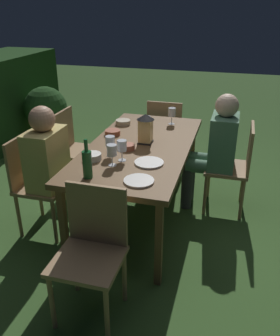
{
  "coord_description": "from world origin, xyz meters",
  "views": [
    {
      "loc": [
        -2.8,
        -0.78,
        1.89
      ],
      "look_at": [
        0.0,
        0.0,
        0.52
      ],
      "focal_mm": 38.09,
      "sensor_mm": 36.0,
      "label": 1
    }
  ],
  "objects": [
    {
      "name": "dining_table",
      "position": [
        0.0,
        0.0,
        0.69
      ],
      "size": [
        1.78,
        0.87,
        0.75
      ],
      "color": "brown",
      "rests_on": "ground"
    },
    {
      "name": "wine_glass_d",
      "position": [
        -0.36,
        0.05,
        0.86
      ],
      "size": [
        0.08,
        0.08,
        0.17
      ],
      "color": "silver",
      "rests_on": "dining_table"
    },
    {
      "name": "lantern_centerpiece",
      "position": [
        0.06,
        -0.03,
        0.89
      ],
      "size": [
        0.15,
        0.15,
        0.27
      ],
      "color": "black",
      "rests_on": "dining_table"
    },
    {
      "name": "chair_side_right_a",
      "position": [
        -0.4,
        0.83,
        0.49
      ],
      "size": [
        0.42,
        0.4,
        0.87
      ],
      "color": "#9E7A51",
      "rests_on": "ground"
    },
    {
      "name": "bowl_salad",
      "position": [
        0.18,
        0.32,
        0.77
      ],
      "size": [
        0.15,
        0.15,
        0.05
      ],
      "color": "#9E5138",
      "rests_on": "dining_table"
    },
    {
      "name": "chair_head_far",
      "position": [
        1.14,
        0.0,
        0.49
      ],
      "size": [
        0.4,
        0.42,
        0.87
      ],
      "color": "#9E7A51",
      "rests_on": "ground"
    },
    {
      "name": "chair_side_left_b",
      "position": [
        0.4,
        -0.83,
        0.49
      ],
      "size": [
        0.42,
        0.4,
        0.87
      ],
      "color": "#9E7A51",
      "rests_on": "ground"
    },
    {
      "name": "person_in_mustard",
      "position": [
        -0.4,
        0.63,
        0.64
      ],
      "size": [
        0.38,
        0.47,
        1.15
      ],
      "color": "tan",
      "rests_on": "ground"
    },
    {
      "name": "plate_b",
      "position": [
        -0.68,
        -0.18,
        0.75
      ],
      "size": [
        0.22,
        0.22,
        0.01
      ],
      "primitive_type": "cylinder",
      "color": "silver",
      "rests_on": "dining_table"
    },
    {
      "name": "green_bottle_on_table",
      "position": [
        -0.71,
        0.19,
        0.86
      ],
      "size": [
        0.07,
        0.07,
        0.29
      ],
      "color": "#1E5B2D",
      "rests_on": "dining_table"
    },
    {
      "name": "bowl_dip",
      "position": [
        -0.41,
        0.28,
        0.77
      ],
      "size": [
        0.14,
        0.14,
        0.05
      ],
      "color": "silver",
      "rests_on": "dining_table"
    },
    {
      "name": "wine_glass_c",
      "position": [
        0.65,
        -0.15,
        0.86
      ],
      "size": [
        0.08,
        0.08,
        0.17
      ],
      "color": "silver",
      "rests_on": "dining_table"
    },
    {
      "name": "potted_plant_by_hedge",
      "position": [
        1.51,
        1.79,
        0.49
      ],
      "size": [
        0.6,
        0.6,
        0.83
      ],
      "color": "brown",
      "rests_on": "ground"
    },
    {
      "name": "wine_glass_a",
      "position": [
        -0.3,
        0.17,
        0.86
      ],
      "size": [
        0.08,
        0.08,
        0.17
      ],
      "color": "silver",
      "rests_on": "dining_table"
    },
    {
      "name": "ground_plane",
      "position": [
        0.0,
        0.0,
        0.0
      ],
      "size": [
        16.0,
        16.0,
        0.0
      ],
      "primitive_type": "plane",
      "color": "#385B28"
    },
    {
      "name": "person_in_green",
      "position": [
        0.4,
        -0.63,
        0.64
      ],
      "size": [
        0.38,
        0.47,
        1.15
      ],
      "color": "#4C7A5B",
      "rests_on": "ground"
    },
    {
      "name": "chair_head_near",
      "position": [
        -1.14,
        0.0,
        0.49
      ],
      "size": [
        0.4,
        0.42,
        0.87
      ],
      "color": "#9E7A51",
      "rests_on": "ground"
    },
    {
      "name": "bowl_bread",
      "position": [
        -0.13,
        0.07,
        0.77
      ],
      "size": [
        0.12,
        0.12,
        0.05
      ],
      "color": "#9E5138",
      "rests_on": "dining_table"
    },
    {
      "name": "plate_a",
      "position": [
        -0.36,
        -0.17,
        0.75
      ],
      "size": [
        0.23,
        0.23,
        0.01
      ],
      "primitive_type": "cylinder",
      "color": "white",
      "rests_on": "dining_table"
    },
    {
      "name": "chair_side_right_b",
      "position": [
        0.4,
        0.83,
        0.49
      ],
      "size": [
        0.42,
        0.4,
        0.87
      ],
      "color": "#9E7A51",
      "rests_on": "ground"
    },
    {
      "name": "wine_glass_b",
      "position": [
        -0.47,
        0.09,
        0.86
      ],
      "size": [
        0.08,
        0.08,
        0.17
      ],
      "color": "silver",
      "rests_on": "dining_table"
    },
    {
      "name": "wine_glass_e",
      "position": [
        0.3,
        0.02,
        0.86
      ],
      "size": [
        0.08,
        0.08,
        0.17
      ],
      "color": "silver",
      "rests_on": "dining_table"
    },
    {
      "name": "bowl_olives",
      "position": [
        0.51,
        0.32,
        0.77
      ],
      "size": [
        0.15,
        0.15,
        0.05
      ],
      "color": "#BCAD8E",
      "rests_on": "dining_table"
    }
  ]
}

